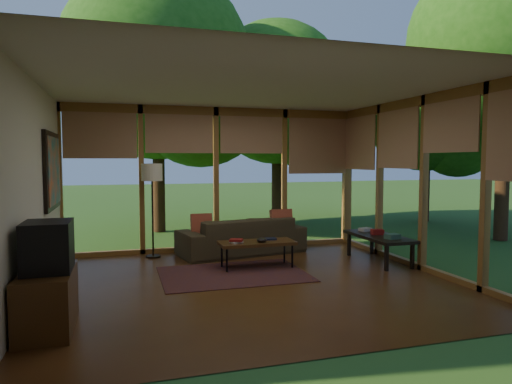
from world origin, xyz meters
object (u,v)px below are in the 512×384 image
object	(u,v)px
floor_lamp	(152,178)
side_console	(379,238)
television	(48,246)
media_cabinet	(47,300)
sofa	(242,235)
coffee_table	(257,243)

from	to	relation	value
floor_lamp	side_console	bearing A→B (deg)	-21.89
television	floor_lamp	bearing A→B (deg)	68.95
television	side_console	size ratio (longest dim) A/B	0.39
media_cabinet	side_console	world-z (taller)	media_cabinet
sofa	television	bearing A→B (deg)	36.39
coffee_table	side_console	world-z (taller)	side_console
coffee_table	side_console	bearing A→B (deg)	-4.63
media_cabinet	floor_lamp	world-z (taller)	floor_lamp
media_cabinet	television	size ratio (longest dim) A/B	1.82
side_console	television	bearing A→B (deg)	-160.02
media_cabinet	coffee_table	distance (m)	3.39
television	coffee_table	world-z (taller)	television
media_cabinet	coffee_table	size ratio (longest dim) A/B	0.83
coffee_table	television	bearing A→B (deg)	-145.03
sofa	side_console	xyz separation A→B (m)	(2.03, -1.32, 0.08)
sofa	television	distance (m)	4.21
floor_lamp	television	bearing A→B (deg)	-111.05
media_cabinet	coffee_table	bearing A→B (deg)	34.78
media_cabinet	floor_lamp	distance (m)	3.62
sofa	coffee_table	distance (m)	1.16
sofa	floor_lamp	size ratio (longest dim) A/B	1.38
television	side_console	world-z (taller)	television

